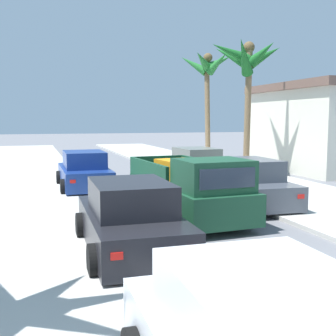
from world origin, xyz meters
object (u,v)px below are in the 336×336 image
at_px(pickup_truck, 190,190).
at_px(car_right_far, 84,172).
at_px(palm_tree_left_mid, 207,71).
at_px(car_right_near, 248,184).
at_px(car_left_near, 130,220).
at_px(palm_tree_left_fore, 246,63).
at_px(car_left_mid, 196,166).

relative_size(pickup_truck, car_right_far, 1.25).
relative_size(pickup_truck, palm_tree_left_mid, 0.77).
height_order(pickup_truck, car_right_near, pickup_truck).
xyz_separation_m(car_left_near, car_right_near, (4.70, 3.72, 0.00)).
bearing_deg(car_left_near, palm_tree_left_mid, 62.65).
relative_size(car_right_near, palm_tree_left_mid, 0.62).
bearing_deg(car_right_near, pickup_truck, -156.28).
height_order(palm_tree_left_fore, palm_tree_left_mid, palm_tree_left_mid).
height_order(car_left_near, palm_tree_left_mid, palm_tree_left_mid).
height_order(car_left_near, car_right_far, same).
bearing_deg(pickup_truck, palm_tree_left_fore, 53.70).
xyz_separation_m(car_left_near, palm_tree_left_mid, (8.65, 16.72, 5.03)).
height_order(car_left_near, palm_tree_left_fore, palm_tree_left_fore).
distance_m(pickup_truck, palm_tree_left_fore, 10.98).
bearing_deg(car_left_mid, car_right_far, -173.92).
height_order(car_left_mid, car_right_far, same).
relative_size(car_left_mid, palm_tree_left_fore, 0.66).
bearing_deg(car_left_near, pickup_truck, 49.05).
bearing_deg(car_left_near, car_right_far, 89.60).
bearing_deg(palm_tree_left_mid, car_left_near, -117.35).
bearing_deg(palm_tree_left_mid, car_left_mid, -115.71).
distance_m(pickup_truck, car_left_near, 3.55).
height_order(pickup_truck, car_right_far, pickup_truck).
xyz_separation_m(car_right_near, car_left_mid, (0.29, 5.41, 0.00)).
bearing_deg(car_right_near, palm_tree_left_mid, 73.11).
distance_m(car_left_mid, palm_tree_left_mid, 9.81).
distance_m(car_right_far, palm_tree_left_fore, 9.67).
bearing_deg(palm_tree_left_mid, palm_tree_left_fore, -94.29).
xyz_separation_m(car_left_near, car_left_mid, (5.00, 9.13, 0.00)).
xyz_separation_m(car_right_near, palm_tree_left_fore, (3.49, 6.95, 4.80)).
height_order(car_right_near, car_left_mid, same).
relative_size(car_right_far, palm_tree_left_mid, 0.62).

